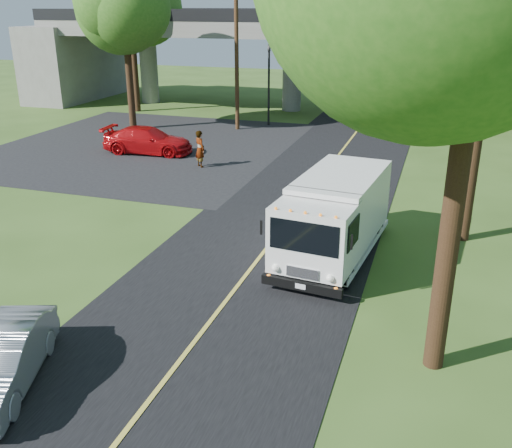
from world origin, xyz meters
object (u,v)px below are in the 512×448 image
at_px(step_van, 335,215).
at_px(traffic_signal, 269,76).
at_px(red_sedan, 148,140).
at_px(pedestrian, 200,149).
at_px(tree_left_far, 132,7).
at_px(utility_pole, 237,56).
at_px(silver_sedan, 1,360).

bearing_deg(step_van, traffic_signal, 118.33).
bearing_deg(red_sedan, pedestrian, -119.42).
bearing_deg(tree_left_far, utility_pole, -22.43).
bearing_deg(traffic_signal, tree_left_far, 170.35).
height_order(step_van, red_sedan, step_van).
bearing_deg(utility_pole, pedestrian, -81.66).
bearing_deg(pedestrian, traffic_signal, -51.50).
relative_size(utility_pole, step_van, 1.40).
relative_size(red_sedan, silver_sedan, 1.28).
xyz_separation_m(utility_pole, pedestrian, (1.35, -9.18, -3.68)).
relative_size(tree_left_far, step_van, 1.54).
bearing_deg(silver_sedan, utility_pole, 79.20).
height_order(utility_pole, silver_sedan, utility_pole).
bearing_deg(utility_pole, tree_left_far, 157.57).
xyz_separation_m(tree_left_far, silver_sedan, (13.59, -30.47, -6.82)).
bearing_deg(silver_sedan, tree_left_far, 94.07).
xyz_separation_m(utility_pole, step_van, (9.71, -17.83, -3.17)).
bearing_deg(tree_left_far, traffic_signal, -9.65).
distance_m(step_van, red_sedan, 16.02).
bearing_deg(step_van, silver_sedan, -115.69).
bearing_deg(red_sedan, silver_sedan, -165.60).
height_order(tree_left_far, step_van, tree_left_far).
bearing_deg(red_sedan, utility_pole, -23.45).
bearing_deg(silver_sedan, traffic_signal, 75.61).
height_order(tree_left_far, pedestrian, tree_left_far).
distance_m(traffic_signal, tree_left_far, 11.75).
xyz_separation_m(step_van, pedestrian, (-8.36, 8.65, -0.50)).
bearing_deg(traffic_signal, silver_sedan, -84.42).
relative_size(traffic_signal, utility_pole, 0.58).
bearing_deg(silver_sedan, red_sedan, 89.49).
relative_size(tree_left_far, red_sedan, 2.03).
relative_size(silver_sedan, pedestrian, 2.08).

